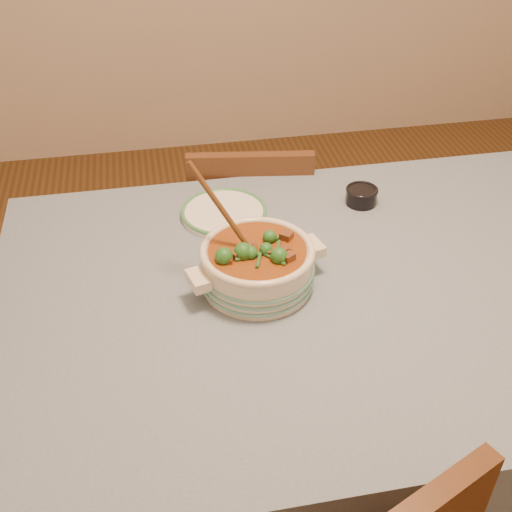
{
  "coord_description": "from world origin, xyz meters",
  "views": [
    {
      "loc": [
        -0.44,
        -1.11,
        1.71
      ],
      "look_at": [
        -0.22,
        0.03,
        0.85
      ],
      "focal_mm": 45.0,
      "sensor_mm": 36.0,
      "label": 1
    }
  ],
  "objects_px": {
    "stew_casserole": "(257,262)",
    "condiment_bowl": "(362,195)",
    "white_plate": "(224,212)",
    "chair_far": "(250,234)",
    "dining_table": "(348,311)"
  },
  "relations": [
    {
      "from": "white_plate",
      "to": "stew_casserole",
      "type": "bearing_deg",
      "value": -83.91
    },
    {
      "from": "dining_table",
      "to": "condiment_bowl",
      "type": "height_order",
      "value": "condiment_bowl"
    },
    {
      "from": "dining_table",
      "to": "white_plate",
      "type": "height_order",
      "value": "white_plate"
    },
    {
      "from": "white_plate",
      "to": "chair_far",
      "type": "height_order",
      "value": "chair_far"
    },
    {
      "from": "chair_far",
      "to": "stew_casserole",
      "type": "bearing_deg",
      "value": 89.85
    },
    {
      "from": "chair_far",
      "to": "white_plate",
      "type": "bearing_deg",
      "value": 76.4
    },
    {
      "from": "dining_table",
      "to": "white_plate",
      "type": "bearing_deg",
      "value": 126.72
    },
    {
      "from": "stew_casserole",
      "to": "condiment_bowl",
      "type": "bearing_deg",
      "value": 40.3
    },
    {
      "from": "dining_table",
      "to": "white_plate",
      "type": "distance_m",
      "value": 0.44
    },
    {
      "from": "stew_casserole",
      "to": "dining_table",
      "type": "bearing_deg",
      "value": -8.59
    },
    {
      "from": "dining_table",
      "to": "condiment_bowl",
      "type": "bearing_deg",
      "value": 68.4
    },
    {
      "from": "stew_casserole",
      "to": "chair_far",
      "type": "relative_size",
      "value": 0.41
    },
    {
      "from": "condiment_bowl",
      "to": "dining_table",
      "type": "bearing_deg",
      "value": -111.6
    },
    {
      "from": "condiment_bowl",
      "to": "chair_far",
      "type": "xyz_separation_m",
      "value": [
        -0.26,
        0.32,
        -0.32
      ]
    },
    {
      "from": "white_plate",
      "to": "chair_far",
      "type": "distance_m",
      "value": 0.45
    }
  ]
}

